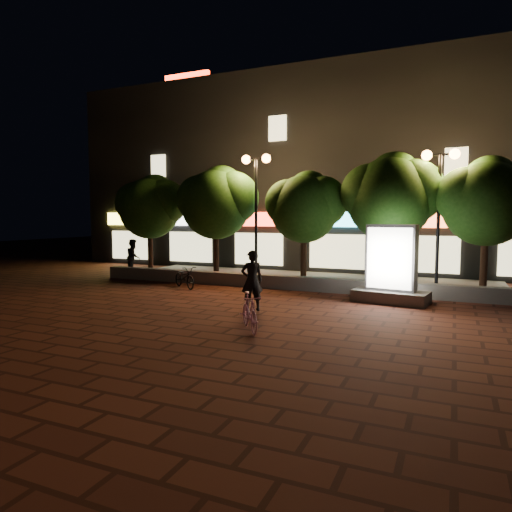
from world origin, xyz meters
The scene contains 16 objects.
ground centered at (0.00, 0.00, 0.00)m, with size 80.00×80.00×0.00m, color #54261A.
retaining_wall centered at (0.00, 4.00, 0.25)m, with size 16.00×0.45×0.50m, color slate.
sidewalk centered at (0.00, 6.50, 0.04)m, with size 16.00×5.00×0.08m, color slate.
building_block centered at (-0.01, 12.99, 5.00)m, with size 28.00×8.12×11.30m.
tree_far_left centered at (-6.95, 5.46, 3.29)m, with size 3.36×2.80×4.63m.
tree_left centered at (-3.45, 5.46, 3.44)m, with size 3.60×3.00×4.89m.
tree_mid centered at (0.55, 5.46, 3.22)m, with size 3.24×2.70×4.50m.
tree_right centered at (3.86, 5.46, 3.57)m, with size 3.72×3.10×5.07m.
tree_far_right centered at (7.05, 5.46, 3.37)m, with size 3.48×2.90×4.76m.
street_lamp_left centered at (-1.50, 5.20, 4.03)m, with size 1.26×0.36×5.18m.
street_lamp_right centered at (5.50, 5.20, 3.89)m, with size 1.26×0.36×4.98m.
ad_kiosk centered at (4.23, 2.82, 1.00)m, with size 2.45×1.49×2.49m.
scooter_pink centered at (1.59, -2.27, 0.46)m, with size 0.43×1.52×0.91m, color pink.
rider centered at (0.69, -0.11, 0.88)m, with size 0.64×0.42×1.77m, color black.
scooter_parked centered at (-3.39, 2.67, 0.42)m, with size 0.56×1.61×0.84m, color black.
pedestrian centered at (-7.50, 4.79, 0.89)m, with size 0.79×0.61×1.62m, color black.
Camera 1 is at (6.02, -12.00, 2.74)m, focal length 31.81 mm.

